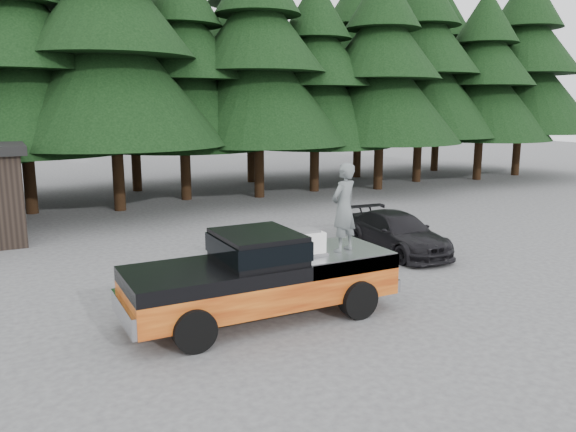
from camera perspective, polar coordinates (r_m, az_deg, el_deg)
name	(u,v)px	position (r m, az deg, el deg)	size (l,w,h in m)	color
ground	(295,310)	(12.85, 0.70, -9.58)	(120.00, 120.00, 0.00)	#454547
pickup_truck	(262,288)	(12.23, -2.66, -7.36)	(6.00, 2.04, 1.33)	orange
truck_cab	(257,246)	(11.92, -3.13, -3.05)	(1.66, 1.90, 0.59)	black
air_compressor	(305,243)	(12.31, 1.78, -2.81)	(0.72, 0.60, 0.49)	white
man_on_bed	(344,208)	(12.51, 5.69, 0.86)	(0.72, 0.48, 1.99)	#575E5F
parked_car	(397,233)	(17.98, 11.05, -1.69)	(1.73, 4.25, 1.23)	black
treeline	(130,37)	(28.62, -15.72, 17.11)	(60.15, 16.05, 17.50)	black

